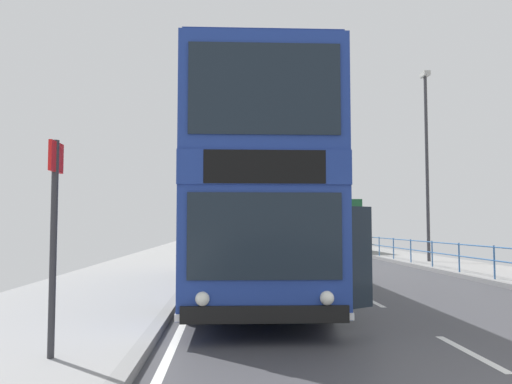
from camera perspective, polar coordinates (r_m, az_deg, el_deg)
double_decker_bus_main at (r=12.66m, az=-0.48°, el=-0.46°), size 3.18×10.89×4.56m
background_bus_far_lane at (r=34.14m, az=7.28°, el=-3.59°), size 2.67×10.74×3.13m
pedestrian_railing_far_kerb at (r=18.64m, az=21.28°, el=-6.13°), size 0.05×22.96×0.96m
bus_stop_sign_near at (r=6.60m, az=-21.18°, el=-3.08°), size 0.08×0.44×2.55m
street_lamp_far_side at (r=23.99m, az=18.13°, el=4.22°), size 0.28×0.60×8.28m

